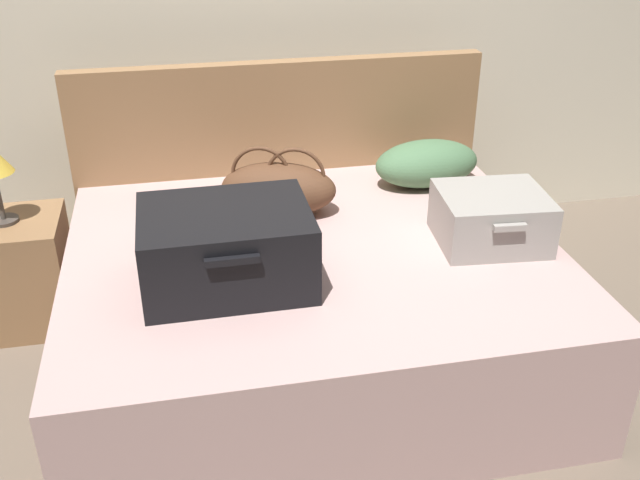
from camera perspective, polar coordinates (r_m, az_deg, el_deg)
name	(u,v)px	position (r m, az deg, el deg)	size (l,w,h in m)	color
ground_plane	(335,422)	(2.79, 1.20, -14.02)	(12.00, 12.00, 0.00)	#6B5B4C
bed	(314,306)	(2.95, -0.46, -5.14)	(1.88, 1.56, 0.52)	#BC9993
headboard	(281,169)	(3.54, -3.06, 5.57)	(1.92, 0.08, 1.04)	olive
hard_case_large	(226,247)	(2.55, -7.32, -0.55)	(0.59, 0.48, 0.28)	black
hard_case_medium	(491,218)	(2.90, 13.19, 1.70)	(0.43, 0.40, 0.20)	gray
duffel_bag	(279,188)	(3.06, -3.26, 4.08)	(0.53, 0.38, 0.30)	brown
pillow_near_headboard	(427,163)	(3.36, 8.32, 5.93)	(0.48, 0.28, 0.21)	#4C724C
nightstand	(16,273)	(3.45, -22.61, -2.39)	(0.44, 0.40, 0.50)	olive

